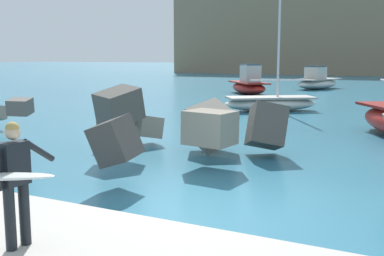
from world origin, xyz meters
TOP-DOWN VIEW (x-y plane):
  - ground_plane at (0.00, 0.00)m, footprint 400.00×400.00m
  - breakwater_jetty at (-0.84, 2.85)m, footprint 29.77×8.29m
  - surfer_with_board at (-1.18, -3.81)m, footprint 2.11×1.24m
  - boat_mid_left at (-8.79, 26.54)m, footprint 4.83×5.26m
  - boat_mid_right at (-3.73, 16.02)m, footprint 5.19×4.37m
  - boat_far_centre at (-5.24, 34.68)m, footprint 3.82×6.07m

SIDE VIEW (x-z plane):
  - ground_plane at x=0.00m, z-range 0.00..0.00m
  - boat_mid_right at x=-3.73m, z-range -3.21..4.14m
  - boat_far_centre at x=-5.24m, z-range -0.38..1.71m
  - boat_mid_left at x=-8.79m, z-range -0.45..1.89m
  - breakwater_jetty at x=-0.84m, z-range -0.11..2.05m
  - surfer_with_board at x=-1.18m, z-range 0.39..2.16m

